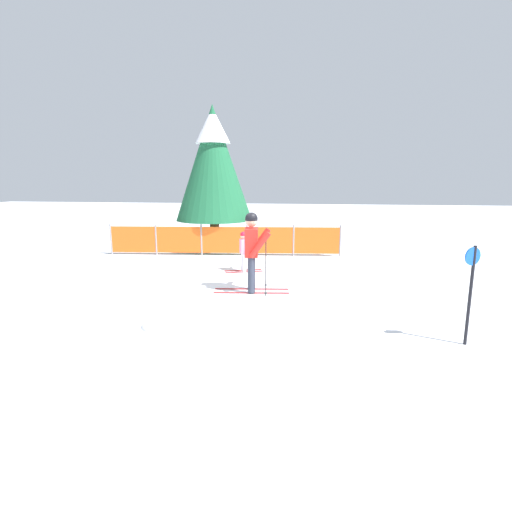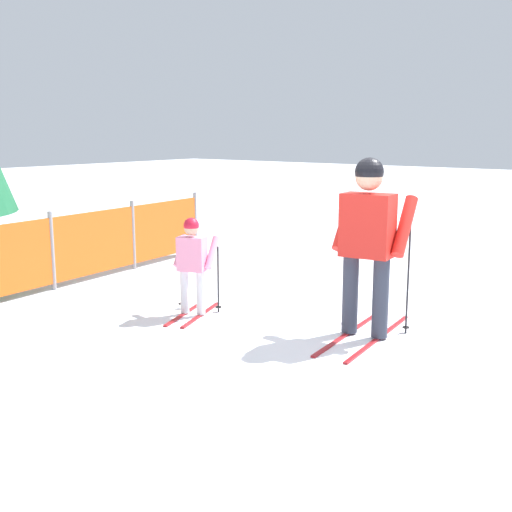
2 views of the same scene
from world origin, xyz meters
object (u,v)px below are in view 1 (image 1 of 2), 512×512
at_px(skier_child, 244,248).
at_px(trail_marker, 471,285).
at_px(skier_adult, 252,245).
at_px(conifer_far, 213,162).
at_px(safety_fence, 224,240).

relative_size(skier_child, trail_marker, 0.71).
distance_m(skier_adult, skier_child, 2.02).
relative_size(skier_child, conifer_far, 0.22).
relative_size(safety_fence, trail_marker, 4.88).
bearing_deg(skier_adult, trail_marker, -40.12).
height_order(skier_adult, trail_marker, skier_adult).
xyz_separation_m(skier_adult, conifer_far, (-2.11, 5.24, 2.02)).
xyz_separation_m(conifer_far, trail_marker, (5.81, -7.73, -2.13)).
bearing_deg(conifer_far, safety_fence, -62.49).
bearing_deg(conifer_far, trail_marker, -53.08).
height_order(skier_adult, skier_child, skier_adult).
bearing_deg(trail_marker, skier_child, 133.66).
bearing_deg(trail_marker, safety_fence, 128.34).
height_order(skier_child, conifer_far, conifer_far).
height_order(skier_adult, conifer_far, conifer_far).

